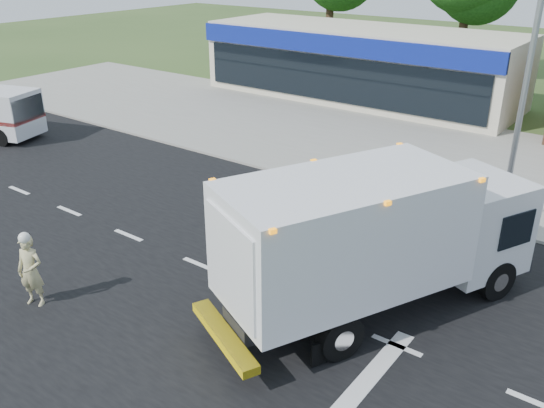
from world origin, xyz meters
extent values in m
plane|color=#385123|center=(0.00, 0.00, 0.00)|extent=(120.00, 120.00, 0.00)
cube|color=black|center=(0.00, 0.00, 0.00)|extent=(60.00, 14.00, 0.02)
cube|color=gray|center=(0.00, 8.20, 0.06)|extent=(60.00, 2.40, 0.12)
cube|color=gray|center=(0.00, 14.00, 0.01)|extent=(60.00, 9.00, 0.02)
cube|color=silver|center=(-12.00, 0.00, 0.02)|extent=(1.20, 0.15, 0.01)
cube|color=silver|center=(-9.00, 0.00, 0.02)|extent=(1.20, 0.15, 0.01)
cube|color=silver|center=(-6.00, 0.00, 0.02)|extent=(1.20, 0.15, 0.01)
cube|color=silver|center=(-3.00, 0.00, 0.02)|extent=(1.20, 0.15, 0.01)
cube|color=silver|center=(0.00, 0.00, 0.02)|extent=(1.20, 0.15, 0.01)
cube|color=silver|center=(3.00, 0.00, 0.02)|extent=(1.20, 0.15, 0.01)
cube|color=silver|center=(6.00, 0.00, 0.02)|extent=(1.20, 0.15, 0.01)
cube|color=black|center=(1.47, 0.08, 0.78)|extent=(3.35, 5.49, 0.39)
cube|color=silver|center=(3.13, 3.65, 1.72)|extent=(3.10, 3.02, 2.33)
cube|color=black|center=(3.58, 4.60, 1.94)|extent=(1.98, 1.04, 1.00)
cube|color=white|center=(1.47, 0.08, 2.33)|extent=(4.75, 6.14, 2.60)
cube|color=silver|center=(0.29, -2.45, 2.27)|extent=(2.04, 1.00, 2.10)
cube|color=yellow|center=(0.20, -2.63, 0.61)|extent=(2.57, 1.48, 0.20)
cube|color=orange|center=(1.47, 0.08, 3.60)|extent=(4.70, 5.96, 0.09)
cylinder|color=black|center=(2.20, 4.14, 0.53)|extent=(0.75, 1.10, 1.06)
cylinder|color=black|center=(4.11, 3.25, 0.53)|extent=(0.75, 1.10, 1.06)
cylinder|color=black|center=(0.14, -0.15, 0.53)|extent=(0.75, 1.10, 1.06)
cylinder|color=black|center=(2.15, -1.09, 0.53)|extent=(0.75, 1.10, 1.06)
imported|color=tan|center=(-4.97, -3.82, 0.94)|extent=(0.80, 0.67, 1.88)
sphere|color=white|center=(-4.97, -3.82, 1.85)|extent=(0.28, 0.28, 0.28)
cube|color=black|center=(-17.09, 3.50, 1.57)|extent=(1.34, 2.07, 1.01)
cylinder|color=black|center=(-17.84, 4.22, 0.40)|extent=(0.85, 0.48, 0.81)
cylinder|color=black|center=(-17.30, 2.49, 0.40)|extent=(0.85, 0.48, 0.81)
cube|color=beige|center=(-9.00, 20.00, 2.00)|extent=(18.00, 6.00, 4.00)
cube|color=navy|center=(-9.00, 16.95, 3.40)|extent=(18.00, 0.30, 1.00)
cube|color=black|center=(-9.00, 16.95, 1.60)|extent=(17.00, 0.12, 2.40)
cylinder|color=gray|center=(3.00, 7.60, 4.00)|extent=(0.18, 0.18, 8.00)
cylinder|color=#332114|center=(-16.00, 28.00, 3.67)|extent=(0.56, 0.56, 7.35)
cylinder|color=#332114|center=(-6.00, 28.00, 3.43)|extent=(0.56, 0.56, 6.86)
camera|label=1|loc=(6.98, -10.03, 8.16)|focal=38.00mm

